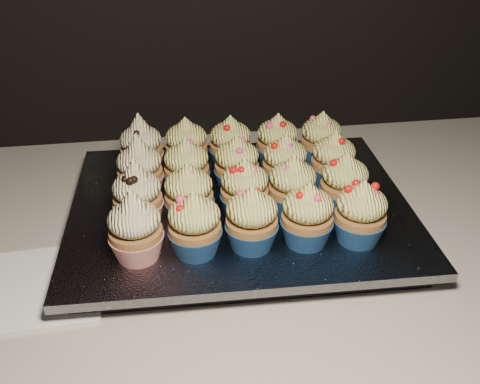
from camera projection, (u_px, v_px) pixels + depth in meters
The scene contains 24 objects.
worktop at pixel (145, 246), 0.73m from camera, with size 2.44×0.64×0.04m, color silver.
napkin at pixel (39, 286), 0.63m from camera, with size 0.15×0.15×0.00m, color white.
baking_tray at pixel (240, 216), 0.74m from camera, with size 0.42×0.32×0.02m, color black.
foil_lining at pixel (240, 206), 0.73m from camera, with size 0.46×0.36×0.01m, color silver.
cupcake_0 at pixel (135, 229), 0.61m from camera, with size 0.06×0.06×0.10m.
cupcake_1 at pixel (195, 226), 0.62m from camera, with size 0.06×0.06×0.08m.
cupcake_2 at pixel (252, 220), 0.63m from camera, with size 0.06×0.06×0.08m.
cupcake_3 at pixel (307, 216), 0.63m from camera, with size 0.06×0.06×0.08m.
cupcake_4 at pixel (360, 214), 0.64m from camera, with size 0.06×0.06×0.08m.
cupcake_5 at pixel (138, 196), 0.67m from camera, with size 0.06×0.06×0.10m.
cupcake_6 at pixel (189, 195), 0.67m from camera, with size 0.06×0.06×0.08m.
cupcake_7 at pixel (245, 190), 0.68m from camera, with size 0.06×0.06×0.08m.
cupcake_8 at pixel (292, 187), 0.69m from camera, with size 0.06×0.06×0.08m.
cupcake_9 at pixel (344, 184), 0.70m from camera, with size 0.06×0.06×0.08m.
cupcake_10 at pixel (140, 169), 0.73m from camera, with size 0.06×0.06×0.10m.
cupcake_11 at pixel (187, 168), 0.73m from camera, with size 0.06×0.06×0.08m.
cupcake_12 at pixel (237, 165), 0.74m from camera, with size 0.06×0.06×0.08m.
cupcake_13 at pixel (285, 164), 0.74m from camera, with size 0.06×0.06×0.08m.
cupcake_14 at pixel (333, 161), 0.75m from camera, with size 0.06×0.06×0.08m.
cupcake_15 at pixel (141, 147), 0.78m from camera, with size 0.06×0.06×0.10m.
cupcake_16 at pixel (187, 146), 0.79m from camera, with size 0.06×0.06×0.08m.
cupcake_17 at pixel (231, 144), 0.79m from camera, with size 0.06×0.06×0.08m.
cupcake_18 at pixel (277, 142), 0.80m from camera, with size 0.06×0.06×0.08m.
cupcake_19 at pixel (321, 140), 0.81m from camera, with size 0.06×0.06×0.08m.
Camera 1 is at (0.04, 1.10, 1.33)m, focal length 40.00 mm.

